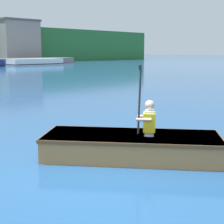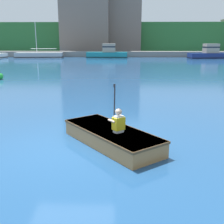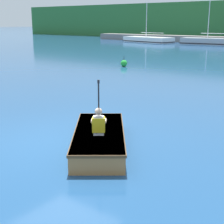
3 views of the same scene
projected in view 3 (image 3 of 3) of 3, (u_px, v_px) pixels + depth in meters
ground_plane at (58, 140)px, 8.73m from camera, size 300.00×300.00×0.00m
moored_boat_dock_center_near at (148, 40)px, 49.73m from camera, size 8.13×4.17×5.66m
moored_boat_dock_east_inner at (210, 41)px, 44.87m from camera, size 7.61×3.41×5.47m
rowboat_foreground at (99, 137)px, 8.23m from camera, size 2.86×3.19×0.43m
person_paddler at (99, 123)px, 7.77m from camera, size 0.45×0.45×1.24m
channel_buoy at (124, 63)px, 22.89m from camera, size 0.44×0.44×0.72m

